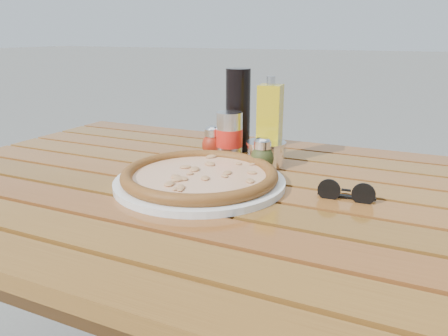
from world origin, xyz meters
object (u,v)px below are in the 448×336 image
at_px(soda_can, 229,136).
at_px(pizza, 200,175).
at_px(plate, 200,182).
at_px(dark_bottle, 238,110).
at_px(pepper_shaker, 212,142).
at_px(sunglasses, 346,193).
at_px(table, 220,217).
at_px(oregano_shaker, 262,155).
at_px(olive_oil_cruet, 270,123).
at_px(parmesan_tin, 266,153).

bearing_deg(soda_can, pizza, -82.44).
xyz_separation_m(plate, dark_bottle, (-0.04, 0.30, 0.10)).
relative_size(pepper_shaker, dark_bottle, 0.37).
height_order(pizza, dark_bottle, dark_bottle).
distance_m(plate, pepper_shaker, 0.23).
bearing_deg(sunglasses, table, 179.99).
relative_size(oregano_shaker, sunglasses, 0.75).
relative_size(pizza, olive_oil_cruet, 2.04).
relative_size(plate, dark_bottle, 1.64).
height_order(plate, pepper_shaker, pepper_shaker).
distance_m(pizza, olive_oil_cruet, 0.26).
bearing_deg(table, pepper_shaker, 120.54).
distance_m(table, dark_bottle, 0.34).
xyz_separation_m(soda_can, sunglasses, (0.32, -0.17, -0.04)).
distance_m(table, oregano_shaker, 0.18).
xyz_separation_m(parmesan_tin, sunglasses, (0.22, -0.16, -0.01)).
xyz_separation_m(plate, soda_can, (-0.03, 0.21, 0.05)).
distance_m(table, parmesan_tin, 0.21).
height_order(table, sunglasses, sunglasses).
bearing_deg(plate, pepper_shaker, 109.75).
relative_size(table, pizza, 3.27).
relative_size(pizza, parmesan_tin, 3.36).
relative_size(pizza, dark_bottle, 1.94).
relative_size(plate, olive_oil_cruet, 1.71).
height_order(plate, pizza, pizza).
bearing_deg(pepper_shaker, parmesan_tin, -7.91).
distance_m(table, sunglasses, 0.28).
relative_size(oregano_shaker, dark_bottle, 0.37).
xyz_separation_m(pepper_shaker, soda_can, (0.05, -0.00, 0.02)).
distance_m(table, pepper_shaker, 0.25).
bearing_deg(oregano_shaker, olive_oil_cruet, 98.91).
xyz_separation_m(table, sunglasses, (0.26, 0.01, 0.09)).
bearing_deg(plate, parmesan_tin, 68.55).
xyz_separation_m(oregano_shaker, parmesan_tin, (-0.01, 0.04, -0.01)).
bearing_deg(soda_can, olive_oil_cruet, 12.93).
bearing_deg(sunglasses, oregano_shaker, 148.96).
bearing_deg(oregano_shaker, pizza, -119.01).
bearing_deg(table, oregano_shaker, 69.14).
bearing_deg(sunglasses, pizza, -175.68).
xyz_separation_m(table, parmesan_tin, (0.04, 0.17, 0.11)).
height_order(plate, parmesan_tin, parmesan_tin).
bearing_deg(soda_can, sunglasses, -28.28).
xyz_separation_m(pizza, parmesan_tin, (0.08, 0.20, 0.01)).
xyz_separation_m(table, olive_oil_cruet, (0.03, 0.21, 0.17)).
bearing_deg(pizza, plate, 0.00).
height_order(pizza, sunglasses, sunglasses).
height_order(dark_bottle, olive_oil_cruet, dark_bottle).
height_order(plate, soda_can, soda_can).
distance_m(pepper_shaker, parmesan_tin, 0.16).
relative_size(oregano_shaker, olive_oil_cruet, 0.39).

